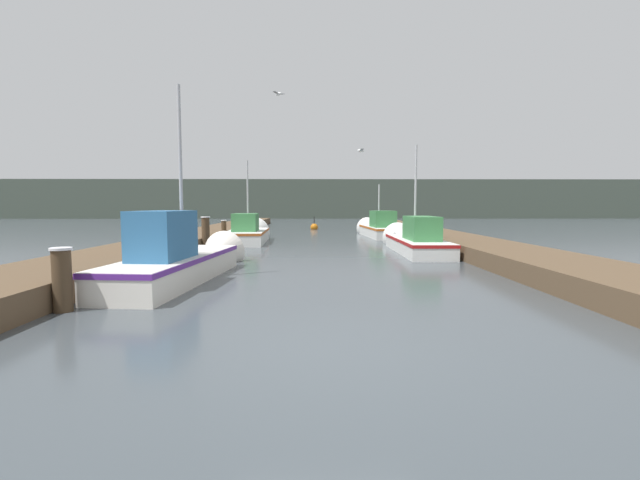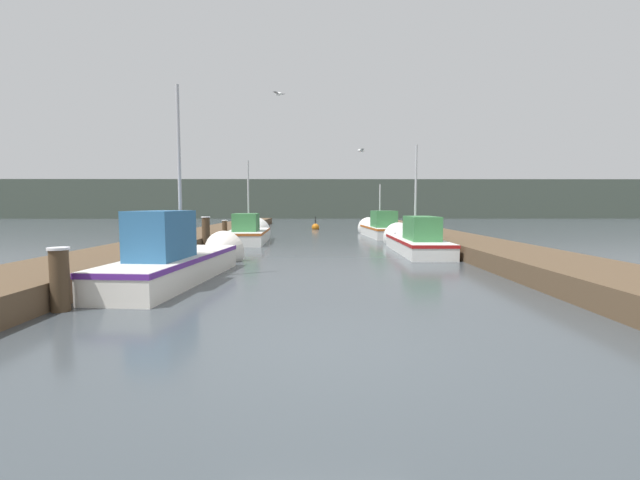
{
  "view_description": "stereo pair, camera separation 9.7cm",
  "coord_description": "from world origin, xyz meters",
  "px_view_note": "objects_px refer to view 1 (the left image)",
  "views": [
    {
      "loc": [
        -0.16,
        -4.81,
        1.72
      ],
      "look_at": [
        0.04,
        10.64,
        0.45
      ],
      "focal_mm": 24.0,
      "sensor_mm": 36.0,
      "label": 1
    },
    {
      "loc": [
        -0.07,
        -4.81,
        1.72
      ],
      "look_at": [
        0.04,
        10.64,
        0.45
      ],
      "focal_mm": 24.0,
      "sensor_mm": 36.0,
      "label": 2
    }
  ],
  "objects_px": {
    "mooring_piling_1": "(224,230)",
    "channel_buoy": "(314,227)",
    "seagull_1": "(361,151)",
    "fishing_boat_2": "(249,233)",
    "mooring_piling_0": "(206,234)",
    "fishing_boat_3": "(377,228)",
    "fishing_boat_0": "(186,258)",
    "mooring_piling_2": "(62,279)",
    "seagull_lead": "(279,94)",
    "fishing_boat_1": "(412,240)"
  },
  "relations": [
    {
      "from": "seagull_lead",
      "to": "mooring_piling_1",
      "type": "bearing_deg",
      "value": 78.03
    },
    {
      "from": "seagull_1",
      "to": "mooring_piling_2",
      "type": "bearing_deg",
      "value": 140.4
    },
    {
      "from": "fishing_boat_1",
      "to": "mooring_piling_1",
      "type": "distance_m",
      "value": 9.45
    },
    {
      "from": "mooring_piling_1",
      "to": "channel_buoy",
      "type": "distance_m",
      "value": 10.17
    },
    {
      "from": "fishing_boat_3",
      "to": "channel_buoy",
      "type": "relative_size",
      "value": 5.98
    },
    {
      "from": "fishing_boat_2",
      "to": "fishing_boat_3",
      "type": "bearing_deg",
      "value": 26.15
    },
    {
      "from": "fishing_boat_3",
      "to": "channel_buoy",
      "type": "bearing_deg",
      "value": 114.8
    },
    {
      "from": "mooring_piling_2",
      "to": "channel_buoy",
      "type": "distance_m",
      "value": 23.53
    },
    {
      "from": "mooring_piling_2",
      "to": "seagull_1",
      "type": "bearing_deg",
      "value": 60.61
    },
    {
      "from": "fishing_boat_2",
      "to": "channel_buoy",
      "type": "xyz_separation_m",
      "value": [
        3.07,
        9.93,
        -0.26
      ]
    },
    {
      "from": "fishing_boat_0",
      "to": "fishing_boat_3",
      "type": "bearing_deg",
      "value": 69.49
    },
    {
      "from": "fishing_boat_0",
      "to": "fishing_boat_2",
      "type": "xyz_separation_m",
      "value": [
        -0.04,
        10.03,
        -0.06
      ]
    },
    {
      "from": "mooring_piling_0",
      "to": "seagull_lead",
      "type": "relative_size",
      "value": 2.62
    },
    {
      "from": "mooring_piling_1",
      "to": "fishing_boat_2",
      "type": "bearing_deg",
      "value": -30.21
    },
    {
      "from": "fishing_boat_3",
      "to": "mooring_piling_1",
      "type": "distance_m",
      "value": 8.37
    },
    {
      "from": "fishing_boat_0",
      "to": "fishing_boat_1",
      "type": "height_order",
      "value": "fishing_boat_0"
    },
    {
      "from": "fishing_boat_0",
      "to": "channel_buoy",
      "type": "xyz_separation_m",
      "value": [
        3.03,
        19.96,
        -0.32
      ]
    },
    {
      "from": "fishing_boat_0",
      "to": "seagull_1",
      "type": "distance_m",
      "value": 9.44
    },
    {
      "from": "fishing_boat_1",
      "to": "mooring_piling_2",
      "type": "height_order",
      "value": "fishing_boat_1"
    },
    {
      "from": "fishing_boat_3",
      "to": "mooring_piling_2",
      "type": "xyz_separation_m",
      "value": [
        -7.55,
        -16.76,
        0.09
      ]
    },
    {
      "from": "fishing_boat_0",
      "to": "fishing_boat_3",
      "type": "distance_m",
      "value": 15.04
    },
    {
      "from": "fishing_boat_2",
      "to": "channel_buoy",
      "type": "distance_m",
      "value": 10.4
    },
    {
      "from": "fishing_boat_2",
      "to": "mooring_piling_2",
      "type": "relative_size",
      "value": 5.32
    },
    {
      "from": "fishing_boat_2",
      "to": "seagull_lead",
      "type": "height_order",
      "value": "seagull_lead"
    },
    {
      "from": "mooring_piling_2",
      "to": "fishing_boat_3",
      "type": "bearing_deg",
      "value": 65.74
    },
    {
      "from": "seagull_lead",
      "to": "fishing_boat_2",
      "type": "bearing_deg",
      "value": 68.72
    },
    {
      "from": "mooring_piling_1",
      "to": "seagull_1",
      "type": "height_order",
      "value": "seagull_1"
    },
    {
      "from": "mooring_piling_2",
      "to": "seagull_lead",
      "type": "height_order",
      "value": "seagull_lead"
    },
    {
      "from": "mooring_piling_1",
      "to": "mooring_piling_2",
      "type": "xyz_separation_m",
      "value": [
        0.36,
        -14.02,
        0.03
      ]
    },
    {
      "from": "mooring_piling_0",
      "to": "seagull_1",
      "type": "xyz_separation_m",
      "value": [
        5.93,
        1.37,
        3.25
      ]
    },
    {
      "from": "mooring_piling_0",
      "to": "seagull_1",
      "type": "height_order",
      "value": "seagull_1"
    },
    {
      "from": "fishing_boat_2",
      "to": "mooring_piling_2",
      "type": "xyz_separation_m",
      "value": [
        -0.98,
        -13.24,
        0.12
      ]
    },
    {
      "from": "fishing_boat_1",
      "to": "mooring_piling_0",
      "type": "xyz_separation_m",
      "value": [
        -7.77,
        -0.06,
        0.25
      ]
    },
    {
      "from": "fishing_boat_0",
      "to": "seagull_1",
      "type": "height_order",
      "value": "fishing_boat_0"
    },
    {
      "from": "mooring_piling_1",
      "to": "seagull_1",
      "type": "relative_size",
      "value": 1.75
    },
    {
      "from": "mooring_piling_0",
      "to": "fishing_boat_0",
      "type": "bearing_deg",
      "value": -80.22
    },
    {
      "from": "mooring_piling_2",
      "to": "seagull_1",
      "type": "distance_m",
      "value": 12.53
    },
    {
      "from": "mooring_piling_1",
      "to": "channel_buoy",
      "type": "height_order",
      "value": "mooring_piling_1"
    },
    {
      "from": "mooring_piling_2",
      "to": "seagull_lead",
      "type": "bearing_deg",
      "value": 74.78
    },
    {
      "from": "mooring_piling_0",
      "to": "channel_buoy",
      "type": "distance_m",
      "value": 14.62
    },
    {
      "from": "mooring_piling_1",
      "to": "seagull_lead",
      "type": "distance_m",
      "value": 7.48
    },
    {
      "from": "fishing_boat_2",
      "to": "seagull_1",
      "type": "height_order",
      "value": "seagull_1"
    },
    {
      "from": "fishing_boat_0",
      "to": "seagull_lead",
      "type": "relative_size",
      "value": 12.68
    },
    {
      "from": "channel_buoy",
      "to": "fishing_boat_3",
      "type": "bearing_deg",
      "value": -61.36
    },
    {
      "from": "mooring_piling_2",
      "to": "fishing_boat_1",
      "type": "bearing_deg",
      "value": 49.83
    },
    {
      "from": "fishing_boat_0",
      "to": "mooring_piling_2",
      "type": "relative_size",
      "value": 5.98
    },
    {
      "from": "mooring_piling_1",
      "to": "seagull_lead",
      "type": "xyz_separation_m",
      "value": [
        3.06,
        -4.1,
        5.46
      ]
    },
    {
      "from": "channel_buoy",
      "to": "seagull_1",
      "type": "height_order",
      "value": "seagull_1"
    },
    {
      "from": "seagull_lead",
      "to": "mooring_piling_0",
      "type": "bearing_deg",
      "value": 147.46
    },
    {
      "from": "fishing_boat_2",
      "to": "mooring_piling_2",
      "type": "height_order",
      "value": "fishing_boat_2"
    }
  ]
}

